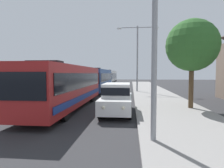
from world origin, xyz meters
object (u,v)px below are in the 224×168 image
bus_middle (108,78)px  roadside_tree (192,46)px  streetlamp_mid (137,52)px  bus_second_in_line (98,80)px  white_suv (117,97)px  bus_lead (67,85)px

bus_middle → roadside_tree: size_ratio=1.80×
bus_middle → streetlamp_mid: bearing=-66.4°
bus_second_in_line → white_suv: bus_second_in_line is taller
bus_lead → streetlamp_mid: streetlamp_mid is taller
bus_middle → roadside_tree: bearing=-70.5°
bus_lead → bus_middle: bearing=90.0°
bus_middle → white_suv: 26.45m
streetlamp_mid → roadside_tree: streetlamp_mid is taller
white_suv → roadside_tree: size_ratio=0.80×
streetlamp_mid → roadside_tree: (3.32, -12.18, -0.95)m
bus_second_in_line → white_suv: bearing=-75.1°
bus_lead → streetlamp_mid: (5.40, 12.42, 3.69)m
roadside_tree → bus_lead: bearing=-178.5°
bus_middle → white_suv: (3.70, -26.19, -0.66)m
bus_lead → streetlamp_mid: bearing=66.5°
streetlamp_mid → roadside_tree: bearing=-74.8°
bus_middle → white_suv: size_ratio=2.23×
streetlamp_mid → white_suv: bearing=-97.0°
bus_middle → white_suv: bearing=-82.0°
white_suv → streetlamp_mid: size_ratio=0.56×
bus_middle → streetlamp_mid: (5.40, -12.38, 3.69)m
bus_lead → bus_second_in_line: bearing=90.0°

